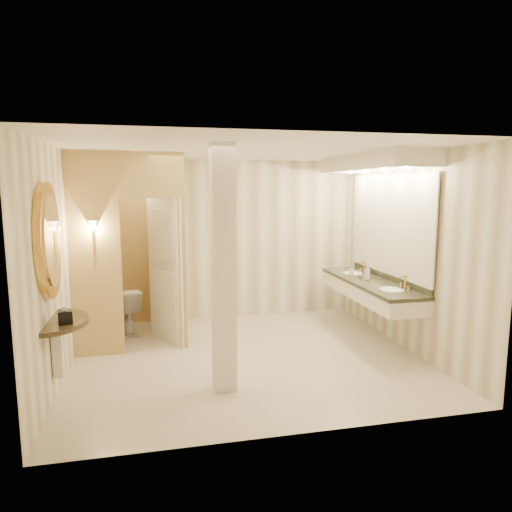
# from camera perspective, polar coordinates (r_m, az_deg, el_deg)

# --- Properties ---
(floor) EXTENTS (4.50, 4.50, 0.00)m
(floor) POSITION_cam_1_polar(r_m,az_deg,el_deg) (6.23, -1.10, -12.47)
(floor) COLOR beige
(floor) RESTS_ON ground
(ceiling) EXTENTS (4.50, 4.50, 0.00)m
(ceiling) POSITION_cam_1_polar(r_m,az_deg,el_deg) (5.84, -1.17, 13.10)
(ceiling) COLOR white
(ceiling) RESTS_ON wall_back
(wall_back) EXTENTS (4.50, 0.02, 2.70)m
(wall_back) POSITION_cam_1_polar(r_m,az_deg,el_deg) (7.84, -4.01, 2.02)
(wall_back) COLOR white
(wall_back) RESTS_ON floor
(wall_front) EXTENTS (4.50, 0.02, 2.70)m
(wall_front) POSITION_cam_1_polar(r_m,az_deg,el_deg) (3.98, 4.56, -4.29)
(wall_front) COLOR white
(wall_front) RESTS_ON floor
(wall_left) EXTENTS (0.02, 4.00, 2.70)m
(wall_left) POSITION_cam_1_polar(r_m,az_deg,el_deg) (5.88, -23.16, -0.80)
(wall_left) COLOR white
(wall_left) RESTS_ON floor
(wall_right) EXTENTS (0.02, 4.00, 2.70)m
(wall_right) POSITION_cam_1_polar(r_m,az_deg,el_deg) (6.70, 18.09, 0.52)
(wall_right) COLOR white
(wall_right) RESTS_ON floor
(toilet_closet) EXTENTS (1.50, 1.55, 2.70)m
(toilet_closet) POSITION_cam_1_polar(r_m,az_deg,el_deg) (6.73, -12.26, 1.08)
(toilet_closet) COLOR #F0D57D
(toilet_closet) RESTS_ON floor
(wall_sconce) EXTENTS (0.14, 0.14, 0.42)m
(wall_sconce) POSITION_cam_1_polar(r_m,az_deg,el_deg) (6.21, -19.70, 3.40)
(wall_sconce) COLOR gold
(wall_sconce) RESTS_ON toilet_closet
(vanity) EXTENTS (0.75, 2.48, 2.09)m
(vanity) POSITION_cam_1_polar(r_m,az_deg,el_deg) (6.89, 14.56, 3.20)
(vanity) COLOR white
(vanity) RESTS_ON floor
(console_shelf) EXTENTS (0.91, 0.91, 1.91)m
(console_shelf) POSITION_cam_1_polar(r_m,az_deg,el_deg) (5.12, -24.33, -2.30)
(console_shelf) COLOR black
(console_shelf) RESTS_ON floor
(pillar) EXTENTS (0.25, 0.25, 2.70)m
(pillar) POSITION_cam_1_polar(r_m,az_deg,el_deg) (4.94, -4.10, -1.79)
(pillar) COLOR white
(pillar) RESTS_ON floor
(tissue_box) EXTENTS (0.16, 0.16, 0.13)m
(tissue_box) POSITION_cam_1_polar(r_m,az_deg,el_deg) (5.02, -22.76, -7.03)
(tissue_box) COLOR black
(tissue_box) RESTS_ON console_shelf
(toilet) EXTENTS (0.57, 0.78, 0.72)m
(toilet) POSITION_cam_1_polar(r_m,az_deg,el_deg) (7.38, -16.09, -6.56)
(toilet) COLOR white
(toilet) RESTS_ON floor
(soap_bottle_a) EXTENTS (0.08, 0.08, 0.14)m
(soap_bottle_a) POSITION_cam_1_polar(r_m,az_deg,el_deg) (7.31, 11.84, -1.81)
(soap_bottle_a) COLOR beige
(soap_bottle_a) RESTS_ON vanity
(soap_bottle_b) EXTENTS (0.10, 0.10, 0.11)m
(soap_bottle_b) POSITION_cam_1_polar(r_m,az_deg,el_deg) (7.16, 12.88, -2.18)
(soap_bottle_b) COLOR silver
(soap_bottle_b) RESTS_ON vanity
(soap_bottle_c) EXTENTS (0.10, 0.10, 0.23)m
(soap_bottle_c) POSITION_cam_1_polar(r_m,az_deg,el_deg) (6.99, 13.75, -1.98)
(soap_bottle_c) COLOR #C6B28C
(soap_bottle_c) RESTS_ON vanity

